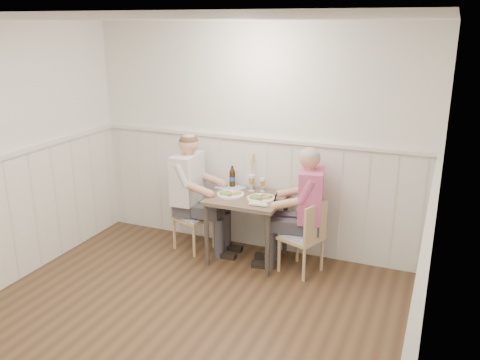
{
  "coord_description": "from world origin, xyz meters",
  "views": [
    {
      "loc": [
        2.0,
        -3.04,
        2.58
      ],
      "look_at": [
        0.06,
        1.64,
        1.0
      ],
      "focal_mm": 38.0,
      "sensor_mm": 36.0,
      "label": 1
    }
  ],
  "objects": [
    {
      "name": "plate_diner",
      "position": [
        -0.14,
        1.8,
        0.77
      ],
      "size": [
        0.3,
        0.3,
        0.08
      ],
      "color": "white",
      "rests_on": "dining_table"
    },
    {
      "name": "ground_plane",
      "position": [
        0.0,
        0.0,
        0.0
      ],
      "size": [
        4.5,
        4.5,
        0.0
      ],
      "primitive_type": "plane",
      "color": "#452E1F"
    },
    {
      "name": "beer_glass_a",
      "position": [
        0.15,
        2.08,
        0.85
      ],
      "size": [
        0.06,
        0.06,
        0.15
      ],
      "color": "silver",
      "rests_on": "dining_table"
    },
    {
      "name": "plate_man",
      "position": [
        0.22,
        1.81,
        0.78
      ],
      "size": [
        0.31,
        0.31,
        0.08
      ],
      "color": "white",
      "rests_on": "dining_table"
    },
    {
      "name": "dining_table",
      "position": [
        0.06,
        1.84,
        0.64
      ],
      "size": [
        0.81,
        0.7,
        0.75
      ],
      "color": "brown",
      "rests_on": "ground"
    },
    {
      "name": "diner_cream",
      "position": [
        -0.64,
        1.86,
        0.59
      ],
      "size": [
        0.66,
        0.46,
        1.42
      ],
      "color": "#3F3F47",
      "rests_on": "ground"
    },
    {
      "name": "man_in_pink",
      "position": [
        0.72,
        1.9,
        0.58
      ],
      "size": [
        0.69,
        0.5,
        1.38
      ],
      "color": "#3F3F47",
      "rests_on": "ground"
    },
    {
      "name": "beer_glass_b",
      "position": [
        0.03,
        2.05,
        0.88
      ],
      "size": [
        0.08,
        0.08,
        0.19
      ],
      "color": "silver",
      "rests_on": "dining_table"
    },
    {
      "name": "gingham_mat",
      "position": [
        -0.24,
        2.06,
        0.75
      ],
      "size": [
        0.35,
        0.3,
        0.01
      ],
      "color": "#5B72AC",
      "rests_on": "dining_table"
    },
    {
      "name": "room_shell",
      "position": [
        0.0,
        0.0,
        1.52
      ],
      "size": [
        4.04,
        4.54,
        2.6
      ],
      "color": "white",
      "rests_on": "ground"
    },
    {
      "name": "chair_left",
      "position": [
        -0.68,
        1.88,
        0.44
      ],
      "size": [
        0.48,
        0.48,
        0.81
      ],
      "color": "tan",
      "rests_on": "ground"
    },
    {
      "name": "wainscot",
      "position": [
        0.0,
        0.69,
        0.69
      ],
      "size": [
        4.0,
        4.49,
        1.34
      ],
      "color": "white",
      "rests_on": "ground"
    },
    {
      "name": "beer_bottle",
      "position": [
        -0.24,
        2.11,
        0.86
      ],
      "size": [
        0.07,
        0.07,
        0.25
      ],
      "color": "black",
      "rests_on": "dining_table"
    },
    {
      "name": "chair_right",
      "position": [
        0.75,
        1.77,
        0.44
      ],
      "size": [
        0.49,
        0.49,
        0.81
      ],
      "color": "tan",
      "rests_on": "ground"
    },
    {
      "name": "grass_vase",
      "position": [
        -0.02,
        2.15,
        0.95
      ],
      "size": [
        0.05,
        0.05,
        0.43
      ],
      "color": "silver",
      "rests_on": "dining_table"
    },
    {
      "name": "rolled_napkin",
      "position": [
        0.28,
        1.6,
        0.77
      ],
      "size": [
        0.19,
        0.06,
        0.04
      ],
      "color": "white",
      "rests_on": "dining_table"
    }
  ]
}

